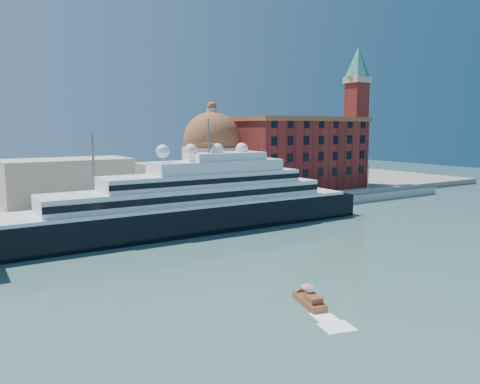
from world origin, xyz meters
TOP-DOWN VIEW (x-y plane):
  - ground at (0.00, 0.00)m, footprint 400.00×400.00m
  - quay at (0.00, 34.00)m, footprint 180.00×10.00m
  - land at (0.00, 75.00)m, footprint 260.00×72.00m
  - quay_fence at (0.00, 29.50)m, footprint 180.00×0.10m
  - superyacht at (-7.05, 23.00)m, footprint 92.79×12.86m
  - water_taxi at (-9.29, -23.12)m, footprint 3.34×6.16m
  - warehouse at (52.00, 52.00)m, footprint 43.00×19.00m
  - campanile at (76.00, 52.00)m, footprint 8.40×8.40m
  - church at (6.39, 57.72)m, footprint 66.00×18.00m
  - lamp_posts at (-12.67, 32.27)m, footprint 120.80×2.40m

SIDE VIEW (x-z plane):
  - ground at x=0.00m, z-range 0.00..0.00m
  - water_taxi at x=-9.29m, z-range -0.72..2.06m
  - land at x=0.00m, z-range 0.00..2.00m
  - quay at x=0.00m, z-range 0.00..2.50m
  - quay_fence at x=0.00m, z-range 2.50..3.70m
  - superyacht at x=-7.05m, z-range -9.08..18.65m
  - lamp_posts at x=-12.67m, z-range 0.84..18.84m
  - church at x=6.39m, z-range -1.84..23.66m
  - warehouse at x=52.00m, z-range 2.16..25.41m
  - campanile at x=76.00m, z-range 5.26..52.26m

